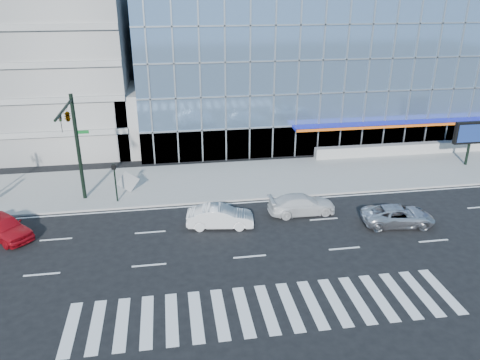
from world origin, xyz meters
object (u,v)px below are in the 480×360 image
object	(u,v)px
white_sedan	(220,217)
tilted_panel	(128,182)
white_suv	(302,204)
silver_suv	(398,216)
ped_signal_post	(115,177)
marquee_sign	(471,134)
red_sedan	(4,226)
traffic_signal	(71,127)

from	to	relation	value
white_sedan	tilted_panel	world-z (taller)	tilted_panel
white_suv	white_sedan	bearing A→B (deg)	98.39
silver_suv	tilted_panel	bearing A→B (deg)	72.52
ped_signal_post	marquee_sign	world-z (taller)	marquee_sign
silver_suv	ped_signal_post	bearing A→B (deg)	77.42
marquee_sign	red_sedan	bearing A→B (deg)	-169.13
traffic_signal	tilted_panel	bearing A→B (deg)	30.69
marquee_sign	silver_suv	world-z (taller)	marquee_sign
ped_signal_post	silver_suv	size ratio (longest dim) A/B	0.61
traffic_signal	marquee_sign	size ratio (longest dim) A/B	2.00
white_suv	traffic_signal	bearing A→B (deg)	75.96
ped_signal_post	white_sedan	world-z (taller)	ped_signal_post
silver_suv	white_sedan	xyz separation A→B (m)	(-12.00, 1.64, 0.06)
white_sedan	red_sedan	distance (m)	13.99
white_suv	white_sedan	distance (m)	6.10
ped_signal_post	white_suv	distance (m)	13.80
traffic_signal	silver_suv	world-z (taller)	traffic_signal
white_suv	white_sedan	size ratio (longest dim) A/B	1.08
red_sedan	tilted_panel	world-z (taller)	tilted_panel
white_suv	red_sedan	size ratio (longest dim) A/B	1.05
red_sedan	white_suv	bearing A→B (deg)	-44.52
ped_signal_post	white_sedan	xyz separation A→B (m)	(7.20, -4.86, -1.40)
traffic_signal	red_sedan	distance (m)	7.82
ped_signal_post	red_sedan	world-z (taller)	ped_signal_post
silver_suv	tilted_panel	distance (m)	20.13
ped_signal_post	red_sedan	xyz separation A→B (m)	(-6.77, -4.11, -1.36)
silver_suv	white_sedan	world-z (taller)	white_sedan
ped_signal_post	white_sedan	size ratio (longest dim) A/B	0.67
traffic_signal	tilted_panel	world-z (taller)	traffic_signal
red_sedan	traffic_signal	bearing A→B (deg)	-4.35
traffic_signal	ped_signal_post	size ratio (longest dim) A/B	2.67
ped_signal_post	silver_suv	xyz separation A→B (m)	(19.20, -6.50, -1.46)
white_sedan	red_sedan	xyz separation A→B (m)	(-13.97, 0.75, 0.04)
ped_signal_post	white_suv	bearing A→B (deg)	-15.97
silver_suv	traffic_signal	bearing A→B (deg)	80.36
red_sedan	tilted_panel	bearing A→B (deg)	-8.52
marquee_sign	white_suv	world-z (taller)	marquee_sign
silver_suv	white_suv	distance (m)	6.59
white_suv	white_sedan	world-z (taller)	white_sedan
marquee_sign	white_suv	size ratio (longest dim) A/B	0.83
ped_signal_post	marquee_sign	size ratio (longest dim) A/B	0.75
traffic_signal	silver_suv	bearing A→B (deg)	-15.76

